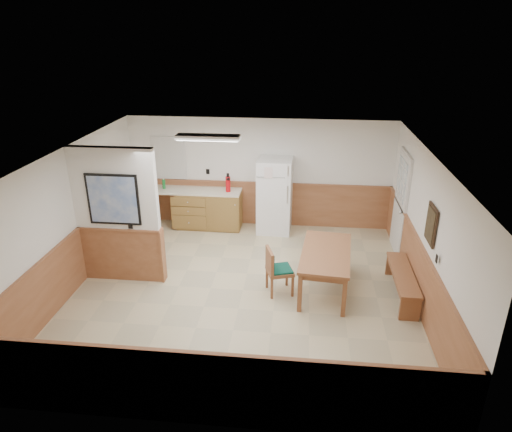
# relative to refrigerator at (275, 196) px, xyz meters

# --- Properties ---
(ground) EXTENTS (6.00, 6.00, 0.00)m
(ground) POSITION_rel_refrigerator_xyz_m (-0.38, -2.63, -0.85)
(ground) COLOR tan
(ground) RESTS_ON ground
(ceiling) EXTENTS (6.00, 6.00, 0.02)m
(ceiling) POSITION_rel_refrigerator_xyz_m (-0.38, -2.63, 1.65)
(ceiling) COLOR white
(ceiling) RESTS_ON back_wall
(back_wall) EXTENTS (6.00, 0.02, 2.50)m
(back_wall) POSITION_rel_refrigerator_xyz_m (-0.38, 0.37, 0.40)
(back_wall) COLOR white
(back_wall) RESTS_ON ground
(right_wall) EXTENTS (0.02, 6.00, 2.50)m
(right_wall) POSITION_rel_refrigerator_xyz_m (2.62, -2.63, 0.40)
(right_wall) COLOR white
(right_wall) RESTS_ON ground
(left_wall) EXTENTS (0.02, 6.00, 2.50)m
(left_wall) POSITION_rel_refrigerator_xyz_m (-3.38, -2.63, 0.40)
(left_wall) COLOR white
(left_wall) RESTS_ON ground
(wainscot_back) EXTENTS (6.00, 0.04, 1.00)m
(wainscot_back) POSITION_rel_refrigerator_xyz_m (-0.38, 0.35, -0.35)
(wainscot_back) COLOR #9E623F
(wainscot_back) RESTS_ON ground
(wainscot_right) EXTENTS (0.04, 6.00, 1.00)m
(wainscot_right) POSITION_rel_refrigerator_xyz_m (2.60, -2.63, -0.35)
(wainscot_right) COLOR #9E623F
(wainscot_right) RESTS_ON ground
(wainscot_left) EXTENTS (0.04, 6.00, 1.00)m
(wainscot_left) POSITION_rel_refrigerator_xyz_m (-3.36, -2.63, -0.35)
(wainscot_left) COLOR #9E623F
(wainscot_left) RESTS_ON ground
(partition_wall) EXTENTS (1.50, 0.20, 2.50)m
(partition_wall) POSITION_rel_refrigerator_xyz_m (-2.63, -2.43, 0.39)
(partition_wall) COLOR white
(partition_wall) RESTS_ON ground
(kitchen_counter) EXTENTS (2.20, 0.61, 1.00)m
(kitchen_counter) POSITION_rel_refrigerator_xyz_m (-1.58, 0.05, -0.39)
(kitchen_counter) COLOR olive
(kitchen_counter) RESTS_ON ground
(exterior_door) EXTENTS (0.07, 1.02, 2.15)m
(exterior_door) POSITION_rel_refrigerator_xyz_m (2.59, -0.73, 0.20)
(exterior_door) COLOR silver
(exterior_door) RESTS_ON ground
(kitchen_window) EXTENTS (0.80, 0.04, 1.00)m
(kitchen_window) POSITION_rel_refrigerator_xyz_m (-2.48, 0.35, 0.70)
(kitchen_window) COLOR silver
(kitchen_window) RESTS_ON back_wall
(wall_painting) EXTENTS (0.04, 0.50, 0.60)m
(wall_painting) POSITION_rel_refrigerator_xyz_m (2.59, -2.93, 0.70)
(wall_painting) COLOR black
(wall_painting) RESTS_ON right_wall
(fluorescent_fixture) EXTENTS (1.20, 0.30, 0.09)m
(fluorescent_fixture) POSITION_rel_refrigerator_xyz_m (-1.18, -1.33, 1.60)
(fluorescent_fixture) COLOR silver
(fluorescent_fixture) RESTS_ON ceiling
(refrigerator) EXTENTS (0.77, 0.73, 1.69)m
(refrigerator) POSITION_rel_refrigerator_xyz_m (0.00, 0.00, 0.00)
(refrigerator) COLOR white
(refrigerator) RESTS_ON ground
(dining_table) EXTENTS (0.98, 1.73, 0.75)m
(dining_table) POSITION_rel_refrigerator_xyz_m (1.06, -2.44, -0.19)
(dining_table) COLOR brown
(dining_table) RESTS_ON ground
(dining_bench) EXTENTS (0.36, 1.56, 0.45)m
(dining_bench) POSITION_rel_refrigerator_xyz_m (2.39, -2.51, -0.50)
(dining_bench) COLOR brown
(dining_bench) RESTS_ON ground
(dining_chair) EXTENTS (0.69, 0.56, 0.85)m
(dining_chair) POSITION_rel_refrigerator_xyz_m (0.19, -2.64, -0.35)
(dining_chair) COLOR brown
(dining_chair) RESTS_ON ground
(fire_extinguisher) EXTENTS (0.14, 0.14, 0.43)m
(fire_extinguisher) POSITION_rel_refrigerator_xyz_m (-1.05, 0.02, 0.24)
(fire_extinguisher) COLOR red
(fire_extinguisher) RESTS_ON kitchen_counter
(soap_bottle) EXTENTS (0.09, 0.09, 0.22)m
(soap_bottle) POSITION_rel_refrigerator_xyz_m (-2.55, 0.07, 0.16)
(soap_bottle) COLOR #167E2E
(soap_bottle) RESTS_ON kitchen_counter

